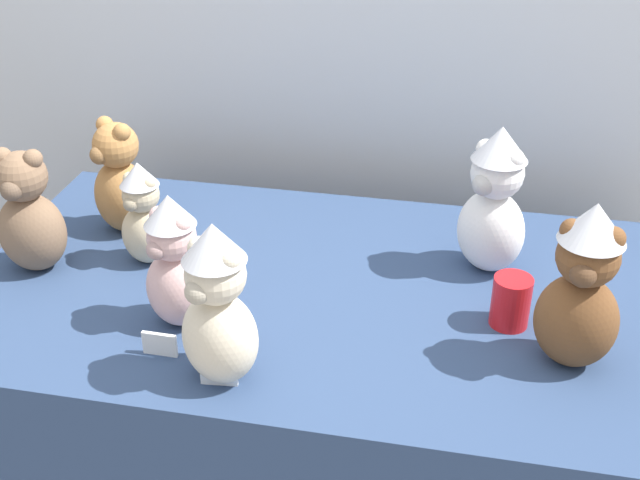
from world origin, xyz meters
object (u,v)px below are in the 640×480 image
party_cup_red (511,301)px  teddy_bear_blush (174,263)px  teddy_bear_mocha (29,215)px  teddy_bear_snow (494,202)px  teddy_bear_sand (143,214)px  teddy_bear_cream (218,306)px  teddy_bear_caramel (120,180)px  teddy_bear_chestnut (582,289)px  display_table (320,421)px

party_cup_red → teddy_bear_blush: bearing=-169.0°
teddy_bear_mocha → party_cup_red: bearing=-3.1°
teddy_bear_snow → teddy_bear_sand: (-0.77, -0.13, -0.05)m
teddy_bear_cream → teddy_bear_caramel: size_ratio=1.14×
teddy_bear_blush → party_cup_red: 0.69m
teddy_bear_snow → teddy_bear_chestnut: bearing=-28.3°
teddy_bear_snow → party_cup_red: 0.25m
teddy_bear_caramel → teddy_bear_mocha: 0.25m
teddy_bear_mocha → teddy_bear_sand: size_ratio=1.18×
teddy_bear_cream → teddy_bear_sand: teddy_bear_cream is taller
display_table → party_cup_red: size_ratio=14.26×
teddy_bear_chestnut → party_cup_red: size_ratio=3.14×
teddy_bear_cream → teddy_bear_blush: bearing=156.3°
teddy_bear_blush → teddy_bear_sand: teddy_bear_blush is taller
teddy_bear_chestnut → party_cup_red: 0.19m
teddy_bear_cream → teddy_bear_snow: (0.48, 0.49, 0.01)m
teddy_bear_cream → teddy_bear_chestnut: 0.67m
display_table → teddy_bear_blush: (-0.26, -0.19, 0.54)m
teddy_bear_blush → teddy_bear_sand: size_ratio=1.17×
teddy_bear_cream → display_table: bearing=94.4°
teddy_bear_chestnut → teddy_bear_mocha: size_ratio=1.16×
teddy_bear_caramel → teddy_bear_snow: (0.89, -0.01, 0.04)m
teddy_bear_cream → teddy_bear_snow: teddy_bear_snow is taller
display_table → teddy_bear_blush: 0.63m
display_table → teddy_bear_snow: teddy_bear_snow is taller
teddy_bear_caramel → teddy_bear_mocha: size_ratio=0.97×
teddy_bear_snow → display_table: bearing=-122.5°
teddy_bear_blush → teddy_bear_sand: 0.27m
teddy_bear_sand → teddy_bear_snow: bearing=24.8°
display_table → teddy_bear_caramel: size_ratio=5.42×
teddy_bear_caramel → teddy_bear_sand: (0.11, -0.13, -0.01)m
display_table → teddy_bear_mocha: teddy_bear_mocha is taller
teddy_bear_blush → teddy_bear_caramel: teddy_bear_blush is taller
party_cup_red → teddy_bear_snow: bearing=103.3°
display_table → teddy_bear_chestnut: bearing=-17.2°
teddy_bear_chestnut → teddy_bear_sand: bearing=-179.1°
teddy_bear_mocha → teddy_bear_cream: bearing=-31.3°
teddy_bear_blush → party_cup_red: size_ratio=2.68×
teddy_bear_cream → teddy_bear_caramel: (-0.41, 0.50, -0.03)m
teddy_bear_sand → display_table: bearing=11.6°
display_table → teddy_bear_cream: size_ratio=4.73×
teddy_bear_mocha → teddy_bear_caramel: bearing=57.0°
teddy_bear_cream → teddy_bear_snow: bearing=69.6°
party_cup_red → display_table: bearing=172.0°
display_table → teddy_bear_snow: size_ratio=4.51×
teddy_bear_blush → teddy_bear_caramel: 0.44m
display_table → teddy_bear_chestnut: teddy_bear_chestnut is taller
party_cup_red → teddy_bear_sand: bearing=174.0°
display_table → teddy_bear_caramel: 0.77m
teddy_bear_caramel → teddy_bear_snow: bearing=30.0°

